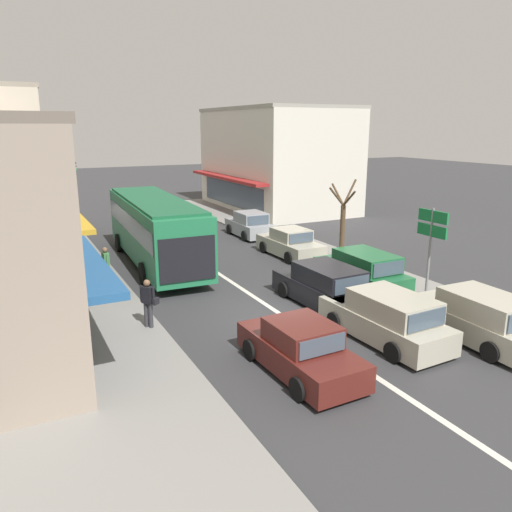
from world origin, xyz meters
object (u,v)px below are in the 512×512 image
at_px(wagon_queue_gap_filler, 386,318).
at_px(parked_wagon_kerb_front, 479,318).
at_px(city_bus, 155,226).
at_px(sedan_behind_bus_near, 300,349).
at_px(pedestrian_with_handbag_near, 106,264).
at_px(street_tree_right, 342,226).
at_px(parked_wagon_kerb_second, 362,271).
at_px(pedestrian_browsing_midblock, 148,300).
at_px(directional_road_sign, 432,232).
at_px(parked_sedan_kerb_third, 290,244).
at_px(parked_hatchback_kerb_rear, 250,225).
at_px(traffic_light_downstreet, 75,181).
at_px(wagon_adjacent_lane_lead, 324,286).

relative_size(wagon_queue_gap_filler, parked_wagon_kerb_front, 1.00).
bearing_deg(city_bus, sedan_behind_bus_near, -88.24).
bearing_deg(pedestrian_with_handbag_near, street_tree_right, -7.17).
distance_m(sedan_behind_bus_near, parked_wagon_kerb_second, 7.98).
xyz_separation_m(street_tree_right, pedestrian_browsing_midblock, (-10.52, -3.80, -0.83)).
distance_m(wagon_queue_gap_filler, sedan_behind_bus_near, 3.54).
distance_m(directional_road_sign, pedestrian_with_handbag_near, 12.97).
relative_size(wagon_queue_gap_filler, pedestrian_with_handbag_near, 2.80).
height_order(sedan_behind_bus_near, pedestrian_browsing_midblock, pedestrian_browsing_midblock).
bearing_deg(parked_wagon_kerb_front, parked_sedan_kerb_third, 89.35).
bearing_deg(parked_wagon_kerb_second, pedestrian_with_handbag_near, 153.27).
height_order(parked_wagon_kerb_front, directional_road_sign, directional_road_sign).
height_order(sedan_behind_bus_near, parked_hatchback_kerb_rear, parked_hatchback_kerb_rear).
distance_m(wagon_queue_gap_filler, pedestrian_with_handbag_near, 11.51).
bearing_deg(parked_wagon_kerb_front, pedestrian_with_handbag_near, 131.49).
xyz_separation_m(city_bus, traffic_light_downstreet, (-1.79, 13.47, 0.97)).
height_order(sedan_behind_bus_near, parked_wagon_kerb_front, parked_wagon_kerb_front).
distance_m(city_bus, parked_wagon_kerb_second, 10.07).
bearing_deg(directional_road_sign, street_tree_right, 88.59).
bearing_deg(parked_wagon_kerb_second, parked_hatchback_kerb_rear, 88.57).
bearing_deg(parked_hatchback_kerb_rear, pedestrian_with_handbag_near, -146.84).
distance_m(traffic_light_downstreet, pedestrian_browsing_midblock, 21.53).
bearing_deg(parked_hatchback_kerb_rear, pedestrian_browsing_midblock, -129.08).
height_order(sedan_behind_bus_near, parked_sedan_kerb_third, same).
xyz_separation_m(sedan_behind_bus_near, parked_sedan_kerb_third, (6.21, 10.95, 0.00)).
height_order(parked_wagon_kerb_front, parked_wagon_kerb_second, same).
bearing_deg(pedestrian_with_handbag_near, directional_road_sign, -33.31).
height_order(street_tree_right, pedestrian_with_handbag_near, street_tree_right).
bearing_deg(parked_wagon_kerb_second, city_bus, 130.94).
distance_m(city_bus, traffic_light_downstreet, 13.63).
xyz_separation_m(parked_wagon_kerb_front, street_tree_right, (1.53, 9.21, 1.15)).
relative_size(wagon_queue_gap_filler, parked_sedan_kerb_third, 1.08).
bearing_deg(city_bus, traffic_light_downstreet, 97.56).
bearing_deg(city_bus, wagon_adjacent_lane_lead, -64.93).
distance_m(wagon_adjacent_lane_lead, parked_hatchback_kerb_rear, 12.43).
bearing_deg(parked_wagon_kerb_front, pedestrian_browsing_midblock, 148.97).
xyz_separation_m(directional_road_sign, pedestrian_with_handbag_near, (-10.75, 7.06, -1.64)).
bearing_deg(parked_hatchback_kerb_rear, wagon_adjacent_lane_lead, -103.20).
xyz_separation_m(city_bus, pedestrian_browsing_midblock, (-2.53, -7.97, -0.81)).
distance_m(sedan_behind_bus_near, parked_wagon_kerb_front, 6.12).
height_order(wagon_adjacent_lane_lead, parked_wagon_kerb_second, same).
distance_m(traffic_light_downstreet, street_tree_right, 20.19).
relative_size(sedan_behind_bus_near, parked_hatchback_kerb_rear, 1.14).
xyz_separation_m(wagon_queue_gap_filler, parked_hatchback_kerb_rear, (2.95, 15.65, -0.04)).
bearing_deg(sedan_behind_bus_near, wagon_queue_gap_filler, 8.65).
height_order(wagon_adjacent_lane_lead, parked_hatchback_kerb_rear, wagon_adjacent_lane_lead).
bearing_deg(directional_road_sign, wagon_adjacent_lane_lead, 161.09).
height_order(traffic_light_downstreet, pedestrian_browsing_midblock, traffic_light_downstreet).
distance_m(parked_wagon_kerb_front, pedestrian_browsing_midblock, 10.50).
xyz_separation_m(sedan_behind_bus_near, parked_hatchback_kerb_rear, (6.45, 16.18, 0.05)).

